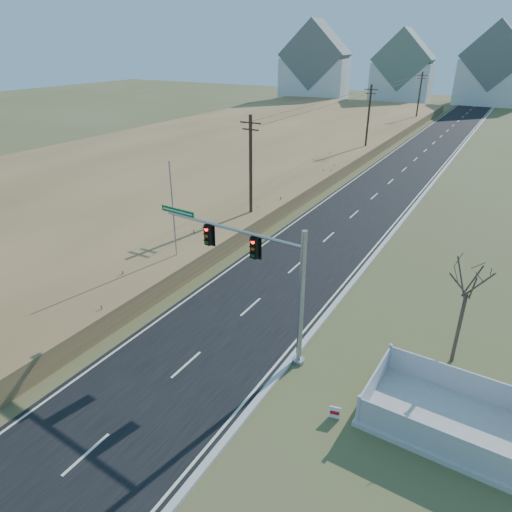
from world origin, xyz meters
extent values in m
plane|color=#4A5228|center=(0.00, 0.00, 0.00)|extent=(260.00, 260.00, 0.00)
cube|color=black|center=(0.00, 50.00, 0.03)|extent=(8.00, 180.00, 0.06)
cube|color=#B2AFA8|center=(4.15, 50.00, 0.09)|extent=(0.30, 180.00, 0.18)
cube|color=#AC7C4D|center=(-24.00, 40.00, 0.65)|extent=(38.00, 110.00, 1.30)
cylinder|color=#422D1E|center=(-6.50, 15.00, 4.50)|extent=(0.26, 0.26, 9.00)
cube|color=#422D1E|center=(-6.50, 15.00, 8.40)|extent=(1.80, 0.10, 0.10)
cube|color=#422D1E|center=(-6.50, 15.00, 7.90)|extent=(1.40, 0.10, 0.10)
cylinder|color=#422D1E|center=(-6.50, 45.00, 4.50)|extent=(0.26, 0.26, 9.00)
cube|color=#422D1E|center=(-6.50, 45.00, 8.40)|extent=(1.80, 0.10, 0.10)
cube|color=#422D1E|center=(-6.50, 45.00, 7.90)|extent=(1.40, 0.10, 0.10)
cylinder|color=#422D1E|center=(-6.50, 75.00, 4.50)|extent=(0.26, 0.26, 9.00)
cube|color=#422D1E|center=(-6.50, 75.00, 8.40)|extent=(1.80, 0.10, 0.10)
cube|color=#422D1E|center=(-6.50, 75.00, 7.90)|extent=(1.40, 0.10, 0.10)
cube|color=white|center=(-38.00, 100.00, 5.00)|extent=(17.38, 13.12, 10.00)
cube|color=slate|center=(-38.00, 100.00, 10.90)|extent=(17.69, 13.38, 16.29)
cube|color=white|center=(-18.00, 108.00, 4.50)|extent=(14.66, 10.95, 9.00)
cube|color=slate|center=(-18.00, 108.00, 9.90)|extent=(14.93, 11.17, 14.26)
cube|color=white|center=(2.00, 112.00, 5.00)|extent=(15.00, 10.00, 10.00)
cube|color=slate|center=(2.00, 112.00, 10.90)|extent=(15.27, 10.20, 15.27)
cylinder|color=#9EA0A5|center=(4.50, 0.92, 0.10)|extent=(0.58, 0.58, 0.19)
cylinder|color=#9EA0A5|center=(4.50, 0.92, 3.41)|extent=(0.25, 0.25, 6.82)
cylinder|color=#9EA0A5|center=(0.61, 1.18, 6.04)|extent=(7.79, 0.68, 0.16)
cube|color=black|center=(1.97, 1.09, 5.41)|extent=(0.36, 0.30, 1.05)
cube|color=black|center=(-0.75, 1.27, 5.41)|extent=(0.36, 0.30, 1.05)
cube|color=#056029|center=(-2.69, 1.40, 6.23)|extent=(2.14, 0.18, 0.29)
cube|color=#B7B5AD|center=(11.26, 0.33, 0.12)|extent=(6.37, 4.48, 0.24)
cube|color=silver|center=(11.18, -1.63, 0.83)|extent=(5.91, 0.31, 1.18)
cube|color=silver|center=(11.33, 2.30, 0.83)|extent=(5.91, 0.31, 1.18)
cube|color=silver|center=(8.30, 0.45, 0.83)|extent=(0.23, 3.94, 1.18)
cube|color=white|center=(7.32, -1.61, 0.31)|extent=(0.47, 0.15, 0.58)
cube|color=red|center=(7.33, -1.64, 0.31)|extent=(0.37, 0.10, 0.17)
cylinder|color=#B7B5AD|center=(-6.48, 5.41, 0.07)|extent=(0.34, 0.34, 0.15)
cylinder|color=#9EA0A5|center=(-6.48, 5.41, 3.75)|extent=(0.09, 0.09, 7.49)
cylinder|color=#4C3F33|center=(10.86, 4.72, 1.85)|extent=(0.17, 0.17, 3.70)
camera|label=1|loc=(11.59, -15.36, 14.00)|focal=32.00mm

